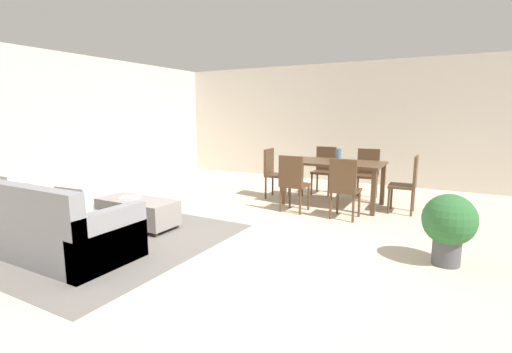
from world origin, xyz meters
TOP-DOWN VIEW (x-y plane):
  - ground_plane at (0.00, 0.00)m, footprint 10.80×10.80m
  - wall_back at (0.00, 5.00)m, footprint 9.00×0.12m
  - wall_left at (-4.50, 0.50)m, footprint 0.12×11.00m
  - area_rug at (-1.84, -0.48)m, footprint 3.00×2.80m
  - couch at (-1.96, -1.10)m, footprint 2.28×0.90m
  - ottoman_table at (-1.71, 0.10)m, footprint 1.15×0.51m
  - dining_table at (0.29, 2.67)m, footprint 1.63×0.91m
  - dining_chair_near_left at (-0.13, 1.87)m, footprint 0.41×0.41m
  - dining_chair_near_right at (0.70, 1.85)m, footprint 0.41×0.41m
  - dining_chair_far_left at (-0.15, 3.51)m, footprint 0.41×0.41m
  - dining_chair_far_right at (0.69, 3.46)m, footprint 0.43×0.43m
  - dining_chair_head_east at (1.49, 2.69)m, footprint 0.41×0.41m
  - dining_chair_head_west at (-0.86, 2.66)m, footprint 0.43×0.43m
  - vase_centerpiece at (0.35, 2.70)m, footprint 0.09×0.09m
  - book_on_ottoman at (-1.82, 0.06)m, footprint 0.31×0.27m
  - potted_plant at (2.11, 0.72)m, footprint 0.54×0.54m

SIDE VIEW (x-z plane):
  - ground_plane at x=0.00m, z-range 0.00..0.00m
  - area_rug at x=-1.84m, z-range 0.00..0.01m
  - ottoman_table at x=-1.71m, z-range 0.03..0.42m
  - couch at x=-1.96m, z-range -0.13..0.73m
  - book_on_ottoman at x=-1.82m, z-range 0.39..0.43m
  - potted_plant at x=2.11m, z-range 0.07..0.82m
  - dining_chair_near_left at x=-0.13m, z-range 0.06..0.98m
  - dining_chair_near_right at x=0.70m, z-range 0.06..0.98m
  - dining_chair_far_left at x=-0.15m, z-range 0.06..0.98m
  - dining_chair_far_right at x=0.69m, z-range 0.06..0.98m
  - dining_chair_head_east at x=1.49m, z-range 0.06..0.98m
  - dining_chair_head_west at x=-0.86m, z-range 0.06..0.98m
  - dining_table at x=0.29m, z-range 0.29..1.05m
  - vase_centerpiece at x=0.35m, z-range 0.76..0.98m
  - wall_back at x=0.00m, z-range 0.00..2.70m
  - wall_left at x=-4.50m, z-range 0.00..2.70m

